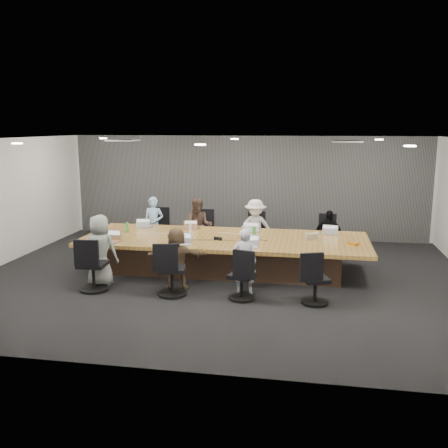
% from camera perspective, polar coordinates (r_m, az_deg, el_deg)
% --- Properties ---
extents(floor, '(10.00, 8.00, 0.00)m').
position_cam_1_polar(floor, '(10.29, -0.39, -6.17)').
color(floor, black).
rests_on(floor, ground).
extents(ceiling, '(10.00, 8.00, 0.00)m').
position_cam_1_polar(ceiling, '(9.83, -0.41, 9.61)').
color(ceiling, white).
rests_on(ceiling, wall_back).
extents(wall_back, '(10.00, 0.00, 2.80)m').
position_cam_1_polar(wall_back, '(13.88, 2.59, 4.25)').
color(wall_back, silver).
rests_on(wall_back, ground).
extents(wall_front, '(10.00, 0.00, 2.80)m').
position_cam_1_polar(wall_front, '(6.16, -7.14, -4.60)').
color(wall_front, silver).
rests_on(wall_front, ground).
extents(curtain, '(9.80, 0.04, 2.80)m').
position_cam_1_polar(curtain, '(13.80, 2.54, 4.21)').
color(curtain, '#535354').
rests_on(curtain, ground).
extents(conference_table, '(6.00, 2.20, 0.74)m').
position_cam_1_polar(conference_table, '(10.65, 0.09, -3.32)').
color(conference_table, '#462E20').
rests_on(conference_table, ground).
extents(chair_0, '(0.59, 0.59, 0.85)m').
position_cam_1_polar(chair_0, '(12.73, -7.52, -0.91)').
color(chair_0, black).
rests_on(chair_0, ground).
extents(chair_1, '(0.64, 0.64, 0.82)m').
position_cam_1_polar(chair_1, '(12.44, -2.52, -1.18)').
color(chair_1, black).
rests_on(chair_1, ground).
extents(chair_2, '(0.60, 0.60, 0.81)m').
position_cam_1_polar(chair_2, '(12.22, 3.76, -1.45)').
color(chair_2, black).
rests_on(chair_2, ground).
extents(chair_3, '(0.54, 0.54, 0.78)m').
position_cam_1_polar(chair_3, '(12.17, 11.74, -1.79)').
color(chair_3, black).
rests_on(chair_3, ground).
extents(chair_4, '(0.61, 0.61, 0.85)m').
position_cam_1_polar(chair_4, '(9.72, -14.73, -4.96)').
color(chair_4, black).
rests_on(chair_4, ground).
extents(chair_5, '(0.67, 0.67, 0.83)m').
position_cam_1_polar(chair_5, '(9.20, -5.99, -5.63)').
color(chair_5, black).
rests_on(chair_5, ground).
extents(chair_6, '(0.61, 0.61, 0.73)m').
position_cam_1_polar(chair_6, '(8.96, 2.04, -6.39)').
color(chair_6, black).
rests_on(chair_6, ground).
extents(chair_7, '(0.64, 0.64, 0.74)m').
position_cam_1_polar(chair_7, '(8.88, 10.39, -6.69)').
color(chair_7, black).
rests_on(chair_7, ground).
extents(person_0, '(0.50, 0.33, 1.37)m').
position_cam_1_polar(person_0, '(12.35, -8.04, -0.08)').
color(person_0, '#96BDE2').
rests_on(person_0, ground).
extents(laptop_0, '(0.34, 0.26, 0.02)m').
position_cam_1_polar(laptop_0, '(11.83, -8.87, -0.27)').
color(laptop_0, '#B2B2B7').
rests_on(laptop_0, conference_table).
extents(person_1, '(0.71, 0.57, 1.37)m').
position_cam_1_polar(person_1, '(12.05, -2.89, -0.26)').
color(person_1, '#49362C').
rests_on(person_1, ground).
extents(laptop_1, '(0.35, 0.27, 0.02)m').
position_cam_1_polar(laptop_1, '(11.51, -3.50, -0.47)').
color(laptop_1, '#8C6647').
rests_on(laptop_1, conference_table).
extents(person_2, '(0.90, 0.54, 1.37)m').
position_cam_1_polar(person_2, '(11.83, 3.59, -0.48)').
color(person_2, silver).
rests_on(person_2, ground).
extents(laptop_2, '(0.36, 0.25, 0.02)m').
position_cam_1_polar(laptop_2, '(11.28, 3.28, -0.71)').
color(laptop_2, '#B2B2B7').
rests_on(laptop_2, conference_table).
extents(person_3, '(0.71, 0.35, 1.16)m').
position_cam_1_polar(person_3, '(11.78, 11.82, -1.25)').
color(person_3, black).
rests_on(person_3, ground).
extents(laptop_3, '(0.35, 0.25, 0.02)m').
position_cam_1_polar(laptop_3, '(11.21, 11.93, -1.01)').
color(laptop_3, '#B2B2B7').
rests_on(laptop_3, conference_table).
extents(person_4, '(0.69, 0.45, 1.39)m').
position_cam_1_polar(person_4, '(9.96, -13.97, -2.93)').
color(person_4, gray).
rests_on(person_4, ground).
extents(laptop_4, '(0.36, 0.26, 0.02)m').
position_cam_1_polar(laptop_4, '(10.44, -12.77, -1.94)').
color(laptop_4, '#8C6647').
rests_on(laptop_4, conference_table).
extents(person_5, '(1.18, 0.60, 1.22)m').
position_cam_1_polar(person_5, '(9.47, -5.43, -3.92)').
color(person_5, brown).
rests_on(person_5, ground).
extents(laptop_5, '(0.32, 0.24, 0.02)m').
position_cam_1_polar(laptop_5, '(9.95, -4.61, -2.33)').
color(laptop_5, '#B2B2B7').
rests_on(laptop_5, conference_table).
extents(person_6, '(0.45, 0.30, 1.23)m').
position_cam_1_polar(person_6, '(9.22, 2.35, -4.26)').
color(person_6, silver).
rests_on(person_6, ground).
extents(laptop_6, '(0.38, 0.28, 0.02)m').
position_cam_1_polar(laptop_6, '(9.72, 2.79, -2.65)').
color(laptop_6, '#B2B2B7').
rests_on(laptop_6, conference_table).
extents(bottle_green_left, '(0.08, 0.08, 0.23)m').
position_cam_1_polar(bottle_green_left, '(11.26, -11.02, -0.38)').
color(bottle_green_left, green).
rests_on(bottle_green_left, conference_table).
extents(bottle_green_right, '(0.09, 0.09, 0.27)m').
position_cam_1_polar(bottle_green_right, '(10.37, 3.45, -1.06)').
color(bottle_green_right, green).
rests_on(bottle_green_right, conference_table).
extents(bottle_clear, '(0.07, 0.07, 0.20)m').
position_cam_1_polar(bottle_clear, '(11.04, -3.90, -0.49)').
color(bottle_clear, silver).
rests_on(bottle_clear, conference_table).
extents(cup_white_far, '(0.11, 0.11, 0.11)m').
position_cam_1_polar(cup_white_far, '(10.81, -3.84, -0.99)').
color(cup_white_far, white).
rests_on(cup_white_far, conference_table).
extents(cup_white_near, '(0.09, 0.09, 0.10)m').
position_cam_1_polar(cup_white_near, '(10.80, 10.55, -1.18)').
color(cup_white_near, white).
rests_on(cup_white_near, conference_table).
extents(mug_brown, '(0.08, 0.08, 0.10)m').
position_cam_1_polar(mug_brown, '(10.97, -13.94, -1.16)').
color(mug_brown, brown).
rests_on(mug_brown, conference_table).
extents(mic_left, '(0.18, 0.14, 0.03)m').
position_cam_1_polar(mic_left, '(10.23, -4.80, -1.93)').
color(mic_left, black).
rests_on(mic_left, conference_table).
extents(mic_right, '(0.15, 0.10, 0.03)m').
position_cam_1_polar(mic_right, '(10.47, 2.81, -1.60)').
color(mic_right, black).
rests_on(mic_right, conference_table).
extents(stapler, '(0.18, 0.11, 0.07)m').
position_cam_1_polar(stapler, '(10.33, -0.70, -1.66)').
color(stapler, black).
rests_on(stapler, conference_table).
extents(canvas_bag, '(0.28, 0.24, 0.13)m').
position_cam_1_polar(canvas_bag, '(10.52, 9.85, -1.42)').
color(canvas_bag, tan).
rests_on(canvas_bag, conference_table).
extents(snack_packet, '(0.22, 0.22, 0.04)m').
position_cam_1_polar(snack_packet, '(10.26, 14.57, -2.19)').
color(snack_packet, '#BF6307').
rests_on(snack_packet, conference_table).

